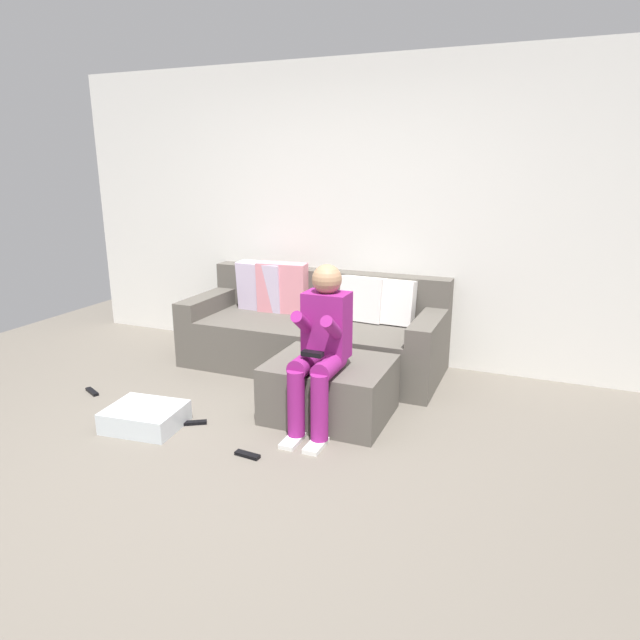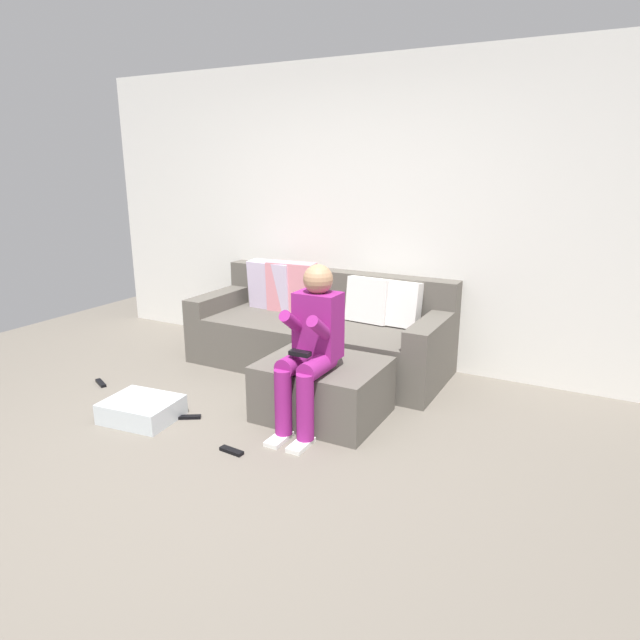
{
  "view_description": "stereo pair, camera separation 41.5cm",
  "coord_description": "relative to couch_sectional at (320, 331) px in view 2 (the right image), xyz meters",
  "views": [
    {
      "loc": [
        1.68,
        -2.41,
        1.74
      ],
      "look_at": [
        0.09,
        1.43,
        0.57
      ],
      "focal_mm": 31.27,
      "sensor_mm": 36.0,
      "label": 1
    },
    {
      "loc": [
        2.05,
        -2.23,
        1.74
      ],
      "look_at": [
        0.09,
        1.43,
        0.57
      ],
      "focal_mm": 31.27,
      "sensor_mm": 36.0,
      "label": 2
    }
  ],
  "objects": [
    {
      "name": "remote_by_storage_bin",
      "position": [
        -0.3,
        -1.42,
        -0.3
      ],
      "size": [
        0.16,
        0.12,
        0.02
      ],
      "primitive_type": "cube",
      "rotation": [
        0.0,
        0.0,
        0.55
      ],
      "color": "black",
      "rests_on": "ground_plane"
    },
    {
      "name": "ottoman",
      "position": [
        0.51,
        -0.93,
        -0.11
      ],
      "size": [
        0.84,
        0.69,
        0.41
      ],
      "primitive_type": "cube",
      "color": "#59544C",
      "rests_on": "ground_plane"
    },
    {
      "name": "remote_near_ottoman",
      "position": [
        0.26,
        -1.67,
        -0.3
      ],
      "size": [
        0.17,
        0.06,
        0.02
      ],
      "primitive_type": "cube",
      "rotation": [
        0.0,
        0.0,
        -0.09
      ],
      "color": "black",
      "rests_on": "ground_plane"
    },
    {
      "name": "couch_sectional",
      "position": [
        0.0,
        0.0,
        0.0
      ],
      "size": [
        2.24,
        0.91,
        0.88
      ],
      "color": "#59544C",
      "rests_on": "ground_plane"
    },
    {
      "name": "remote_under_side_table",
      "position": [
        -1.37,
        -1.26,
        -0.3
      ],
      "size": [
        0.18,
        0.11,
        0.02
      ],
      "primitive_type": "cube",
      "rotation": [
        0.0,
        0.0,
        -0.45
      ],
      "color": "black",
      "rests_on": "ground_plane"
    },
    {
      "name": "person_seated",
      "position": [
        0.52,
        -1.12,
        0.29
      ],
      "size": [
        0.3,
        0.6,
        1.11
      ],
      "color": "#8C1E72",
      "rests_on": "ground_plane"
    },
    {
      "name": "storage_bin",
      "position": [
        -0.59,
        -1.58,
        -0.24
      ],
      "size": [
        0.53,
        0.45,
        0.15
      ],
      "primitive_type": "cube",
      "rotation": [
        0.0,
        0.0,
        0.11
      ],
      "color": "silver",
      "rests_on": "ground_plane"
    },
    {
      "name": "ground_plane",
      "position": [
        0.17,
        -1.93,
        -0.31
      ],
      "size": [
        7.3,
        7.3,
        0.0
      ],
      "primitive_type": "plane",
      "color": "#6B6359"
    },
    {
      "name": "wall_back",
      "position": [
        0.17,
        0.44,
        0.99
      ],
      "size": [
        5.61,
        0.1,
        2.61
      ],
      "primitive_type": "cube",
      "color": "silver",
      "rests_on": "ground_plane"
    }
  ]
}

